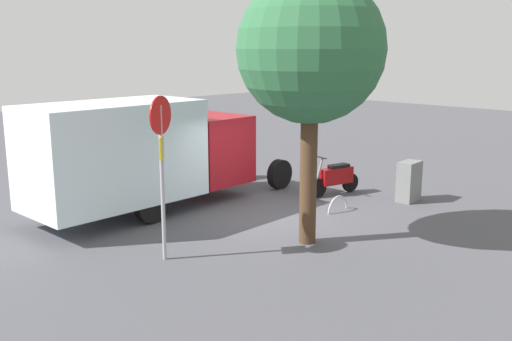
{
  "coord_description": "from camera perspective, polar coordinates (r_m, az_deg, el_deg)",
  "views": [
    {
      "loc": [
        10.21,
        9.63,
        4.24
      ],
      "look_at": [
        0.88,
        0.42,
        1.43
      ],
      "focal_mm": 40.23,
      "sensor_mm": 36.0,
      "label": 1
    }
  ],
  "objects": [
    {
      "name": "stop_sign",
      "position": [
        11.43,
        -9.38,
        1.81
      ],
      "size": [
        0.71,
        0.33,
        3.34
      ],
      "color": "#9E9EA3",
      "rests_on": "ground"
    },
    {
      "name": "box_truck_near",
      "position": [
        15.16,
        -11.04,
        1.93
      ],
      "size": [
        7.91,
        2.39,
        2.94
      ],
      "rotation": [
        0.0,
        0.0,
        3.17
      ],
      "color": "black",
      "rests_on": "ground"
    },
    {
      "name": "bike_rack_hoop",
      "position": [
        15.38,
        8.12,
        -4.01
      ],
      "size": [
        0.85,
        0.06,
        0.85
      ],
      "primitive_type": "torus",
      "rotation": [
        1.57,
        0.0,
        0.01
      ],
      "color": "#B7B7BC",
      "rests_on": "ground"
    },
    {
      "name": "utility_cabinet",
      "position": [
        16.66,
        14.97,
        -1.05
      ],
      "size": [
        0.78,
        0.49,
        1.13
      ],
      "primitive_type": "cube",
      "rotation": [
        0.0,
        0.0,
        0.07
      ],
      "color": "slate",
      "rests_on": "ground"
    },
    {
      "name": "street_tree",
      "position": [
        12.2,
        5.47,
        11.77
      ],
      "size": [
        3.12,
        3.12,
        5.78
      ],
      "color": "#47301E",
      "rests_on": "ground"
    },
    {
      "name": "motorcycle",
      "position": [
        16.99,
        7.92,
        -0.65
      ],
      "size": [
        1.79,
        0.67,
        1.2
      ],
      "rotation": [
        0.0,
        0.0,
        -0.21
      ],
      "color": "black",
      "rests_on": "ground"
    },
    {
      "name": "ground_plane",
      "position": [
        14.66,
        1.24,
        -4.7
      ],
      "size": [
        60.0,
        60.0,
        0.0
      ],
      "primitive_type": "plane",
      "color": "#4B4B52"
    }
  ]
}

